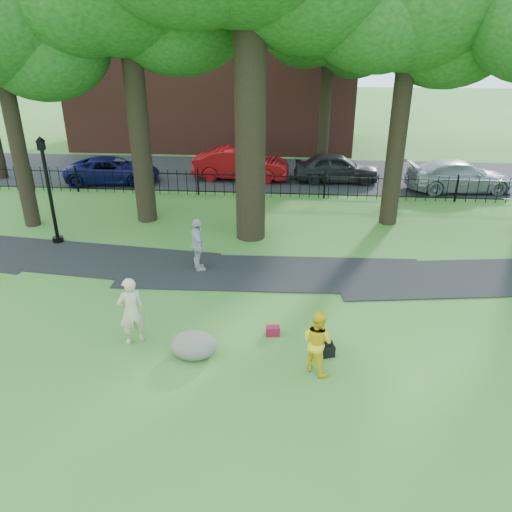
# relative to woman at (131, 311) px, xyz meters

# --- Properties ---
(ground) EXTENTS (120.00, 120.00, 0.00)m
(ground) POSITION_rel_woman_xyz_m (2.31, 0.28, -0.92)
(ground) COLOR #366C25
(ground) RESTS_ON ground
(footpath) EXTENTS (36.07, 3.85, 0.03)m
(footpath) POSITION_rel_woman_xyz_m (3.31, 4.18, -0.92)
(footpath) COLOR black
(footpath) RESTS_ON ground
(street) EXTENTS (80.00, 7.00, 0.02)m
(street) POSITION_rel_woman_xyz_m (2.31, 16.28, -0.92)
(street) COLOR black
(street) RESTS_ON ground
(iron_fence) EXTENTS (44.00, 0.04, 1.20)m
(iron_fence) POSITION_rel_woman_xyz_m (2.31, 12.28, -0.32)
(iron_fence) COLOR black
(iron_fence) RESTS_ON ground
(brick_building) EXTENTS (18.00, 8.00, 12.00)m
(brick_building) POSITION_rel_woman_xyz_m (-1.69, 24.28, 5.08)
(brick_building) COLOR brown
(brick_building) RESTS_ON ground
(tree_row) EXTENTS (26.82, 7.96, 12.42)m
(tree_row) POSITION_rel_woman_xyz_m (2.83, 8.69, 7.24)
(tree_row) COLOR black
(tree_row) RESTS_ON ground
(woman) EXTENTS (0.80, 0.75, 1.83)m
(woman) POSITION_rel_woman_xyz_m (0.00, 0.00, 0.00)
(woman) COLOR #C8B88A
(woman) RESTS_ON ground
(man) EXTENTS (0.98, 0.97, 1.60)m
(man) POSITION_rel_woman_xyz_m (4.64, -0.77, -0.12)
(man) COLOR yellow
(man) RESTS_ON ground
(pedestrian) EXTENTS (0.84, 1.15, 1.81)m
(pedestrian) POSITION_rel_woman_xyz_m (0.87, 4.23, -0.01)
(pedestrian) COLOR #A9A9AE
(pedestrian) RESTS_ON ground
(boulder) EXTENTS (1.32, 1.10, 0.68)m
(boulder) POSITION_rel_woman_xyz_m (1.65, -0.44, -0.58)
(boulder) COLOR slate
(boulder) RESTS_ON ground
(lamppost) EXTENTS (0.39, 0.39, 3.97)m
(lamppost) POSITION_rel_woman_xyz_m (-4.85, 6.10, 1.03)
(lamppost) COLOR black
(lamppost) RESTS_ON ground
(backpack) EXTENTS (0.45, 0.36, 0.30)m
(backpack) POSITION_rel_woman_xyz_m (4.90, -0.19, -0.77)
(backpack) COLOR black
(backpack) RESTS_ON ground
(red_bag) EXTENTS (0.38, 0.27, 0.25)m
(red_bag) POSITION_rel_woman_xyz_m (3.54, 0.61, -0.79)
(red_bag) COLOR maroon
(red_bag) RESTS_ON ground
(red_sedan) EXTENTS (5.04, 1.96, 1.64)m
(red_sedan) POSITION_rel_woman_xyz_m (1.05, 15.21, -0.10)
(red_sedan) COLOR maroon
(red_sedan) RESTS_ON ground
(navy_van) EXTENTS (4.92, 2.69, 1.31)m
(navy_van) POSITION_rel_woman_xyz_m (-5.47, 13.97, -0.26)
(navy_van) COLOR #0D0F41
(navy_van) RESTS_ON ground
(grey_car) EXTENTS (4.42, 1.97, 1.48)m
(grey_car) POSITION_rel_woman_xyz_m (6.02, 15.13, -0.18)
(grey_car) COLOR black
(grey_car) RESTS_ON ground
(silver_car) EXTENTS (5.27, 2.61, 1.47)m
(silver_car) POSITION_rel_woman_xyz_m (11.89, 14.06, -0.18)
(silver_car) COLOR #95979D
(silver_car) RESTS_ON ground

